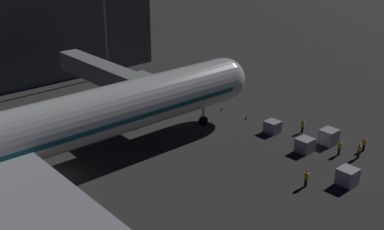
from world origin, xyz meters
name	(u,v)px	position (x,y,z in m)	size (l,w,h in m)	color
ground_plane	(50,180)	(0.00, 0.00, 0.00)	(320.00, 320.00, 0.00)	#383533
jet_bridge	(110,76)	(10.48, -13.89, 5.31)	(19.15, 3.40, 6.84)	#9E9E99
apron_floodlight_mast	(104,13)	(25.50, -22.58, 10.42)	(2.90, 0.50, 17.96)	#59595E
baggage_container_near_belt	(273,127)	(-7.04, -25.29, 0.71)	(1.68, 1.60, 1.42)	#B7BABF
baggage_container_mid_row	(347,177)	(-19.70, -21.07, 0.83)	(1.70, 1.74, 1.65)	#B7BABF
baggage_container_far_row	(305,145)	(-12.72, -23.92, 0.76)	(1.63, 1.74, 1.52)	#B7BABF
baggage_container_spare	(329,137)	(-13.29, -27.64, 0.84)	(1.71, 1.85, 1.69)	#B7BABF
ground_crew_near_nose_gear	(306,178)	(-17.33, -17.76, 0.95)	(0.40, 0.40, 1.73)	black
ground_crew_by_belt_loader	(359,150)	(-17.48, -26.94, 0.95)	(0.40, 0.40, 1.73)	black
ground_crew_marshaller_fwd	(303,125)	(-9.45, -27.94, 0.95)	(0.40, 0.40, 1.74)	black
ground_crew_under_port_wing	(340,147)	(-15.70, -26.02, 0.94)	(0.40, 0.40, 1.71)	black
ground_crew_by_tug	(364,143)	(-16.93, -28.94, 0.91)	(0.40, 0.40, 1.66)	black
traffic_cone_nose_port	(246,117)	(-2.20, -25.95, 0.28)	(0.36, 0.36, 0.55)	orange
traffic_cone_nose_starboard	(222,108)	(2.20, -25.95, 0.28)	(0.36, 0.36, 0.55)	orange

